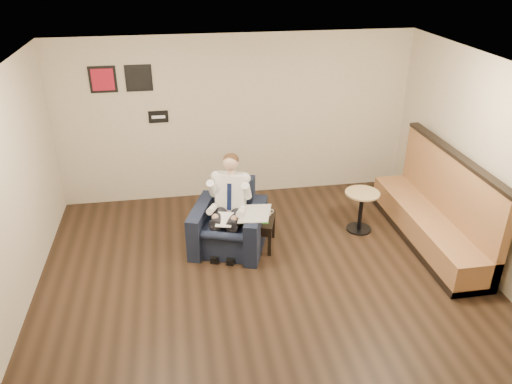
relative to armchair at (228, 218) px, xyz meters
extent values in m
plane|color=black|center=(0.37, -1.22, -0.49)|extent=(6.00, 6.00, 0.00)
cube|color=beige|center=(0.37, 1.78, 0.91)|extent=(6.00, 0.02, 2.80)
cube|color=beige|center=(3.37, -1.22, 0.91)|extent=(0.02, 6.00, 2.80)
cube|color=white|center=(0.37, -1.22, 2.31)|extent=(6.00, 6.00, 0.02)
cube|color=black|center=(-0.93, 1.77, 1.01)|extent=(0.32, 0.02, 0.20)
cube|color=#A91428|center=(-1.73, 1.77, 1.66)|extent=(0.42, 0.03, 0.42)
cube|color=black|center=(-1.18, 1.77, 1.66)|extent=(0.42, 0.03, 0.42)
cube|color=black|center=(0.00, 0.00, 0.00)|extent=(1.28, 1.28, 0.97)
cube|color=white|center=(-0.08, -0.22, 0.11)|extent=(0.30, 0.36, 0.01)
cube|color=silver|center=(0.35, -0.23, 0.18)|extent=(0.55, 0.62, 0.01)
cube|color=black|center=(0.38, -0.01, -0.25)|extent=(0.71, 0.71, 0.46)
cube|color=green|center=(0.35, -0.02, -0.02)|extent=(0.51, 0.40, 0.01)
cylinder|color=white|center=(0.60, 0.06, 0.03)|extent=(0.11, 0.11, 0.10)
cube|color=black|center=(0.48, 0.13, -0.02)|extent=(0.16, 0.13, 0.01)
cube|color=#98643A|center=(2.96, -0.33, 0.21)|extent=(0.65, 2.72, 1.39)
cylinder|color=tan|center=(2.08, 0.15, -0.16)|extent=(0.61, 0.61, 0.66)
camera|label=1|loc=(-0.64, -6.27, 3.59)|focal=35.00mm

